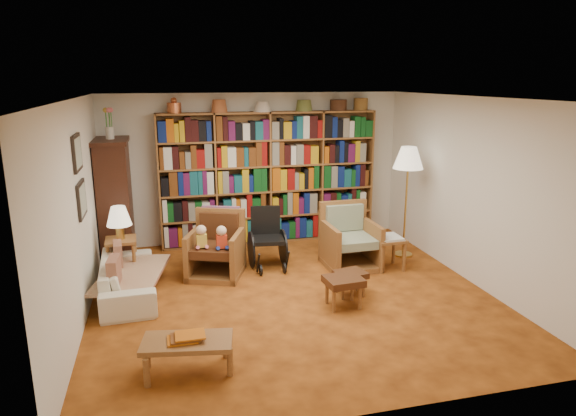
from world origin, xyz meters
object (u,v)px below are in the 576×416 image
object	(u,v)px
armchair_leather	(215,248)
footstool_b	(350,276)
side_table_lamp	(122,250)
side_table_papers	(388,243)
footstool_a	(344,283)
sofa	(128,277)
coffee_table	(187,344)
floor_lamp	(408,162)
armchair_sage	(348,242)
wheelchair	(267,240)

from	to	relation	value
armchair_leather	footstool_b	world-z (taller)	armchair_leather
side_table_lamp	footstool_b	bearing A→B (deg)	-23.86
side_table_papers	footstool_a	xyz separation A→B (m)	(-1.09, -1.07, -0.08)
armchair_leather	side_table_papers	bearing A→B (deg)	-9.80
sofa	coffee_table	distance (m)	2.10
coffee_table	floor_lamp	bearing A→B (deg)	35.95
side_table_lamp	footstool_a	bearing A→B (deg)	-30.46
footstool_a	side_table_papers	bearing A→B (deg)	44.63
sofa	floor_lamp	distance (m)	4.36
armchair_sage	footstool_a	bearing A→B (deg)	-112.78
side_table_lamp	armchair_leather	distance (m)	1.27
side_table_papers	footstool_b	distance (m)	1.18
wheelchair	floor_lamp	bearing A→B (deg)	-1.83
floor_lamp	wheelchair	bearing A→B (deg)	178.17
sofa	footstool_b	distance (m)	2.86
floor_lamp	footstool_b	xyz separation A→B (m)	(-1.36, -1.24, -1.23)
armchair_leather	floor_lamp	size ratio (longest dim) A/B	0.57
side_table_lamp	footstool_b	size ratio (longest dim) A/B	1.37
floor_lamp	footstool_a	bearing A→B (deg)	-135.60
side_table_lamp	wheelchair	distance (m)	2.06
sofa	coffee_table	bearing A→B (deg)	-164.86
footstool_b	armchair_sage	bearing A→B (deg)	70.91
armchair_leather	side_table_papers	world-z (taller)	armchair_leather
armchair_sage	floor_lamp	xyz separation A→B (m)	(0.99, 0.16, 1.13)
sofa	armchair_leather	size ratio (longest dim) A/B	1.68
armchair_leather	footstool_a	bearing A→B (deg)	-47.02
wheelchair	armchair_leather	bearing A→B (deg)	-172.49
armchair_sage	wheelchair	world-z (taller)	armchair_sage
floor_lamp	side_table_papers	bearing A→B (deg)	-136.11
armchair_sage	footstool_b	bearing A→B (deg)	-109.09
side_table_lamp	coffee_table	xyz separation A→B (m)	(0.73, -2.58, -0.15)
floor_lamp	side_table_lamp	bearing A→B (deg)	179.54
floor_lamp	footstool_a	world-z (taller)	floor_lamp
footstool_a	coffee_table	bearing A→B (deg)	-152.55
wheelchair	footstool_b	distance (m)	1.55
side_table_lamp	wheelchair	bearing A→B (deg)	0.99
side_table_papers	footstool_b	xyz separation A→B (m)	(-0.88, -0.77, -0.13)
side_table_lamp	side_table_papers	size ratio (longest dim) A/B	1.19
armchair_leather	floor_lamp	world-z (taller)	floor_lamp
sofa	armchair_sage	bearing A→B (deg)	-85.58
footstool_a	footstool_b	bearing A→B (deg)	55.56
sofa	wheelchair	bearing A→B (deg)	-75.13
coffee_table	wheelchair	bearing A→B (deg)	63.09
side_table_papers	footstool_a	distance (m)	1.53
footstool_a	coffee_table	xyz separation A→B (m)	(-1.94, -1.01, -0.02)
armchair_leather	wheelchair	distance (m)	0.80
footstool_a	side_table_lamp	bearing A→B (deg)	149.54
footstool_b	coffee_table	size ratio (longest dim) A/B	0.48
side_table_lamp	sofa	bearing A→B (deg)	-80.14
wheelchair	coffee_table	bearing A→B (deg)	-116.91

